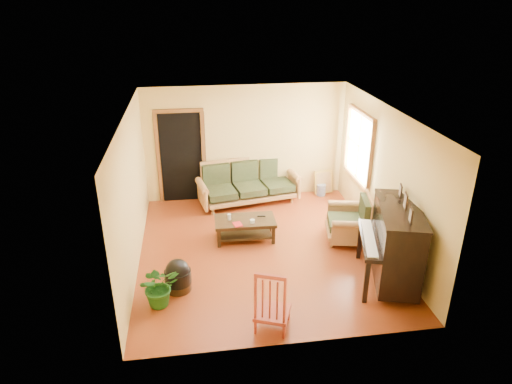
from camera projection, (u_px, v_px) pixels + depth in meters
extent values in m
plane|color=#63220D|center=(263.00, 250.00, 8.51)|extent=(5.00, 5.00, 0.00)
cube|color=black|center=(181.00, 158.00, 10.15)|extent=(1.08, 0.16, 2.05)
cube|color=white|center=(359.00, 146.00, 9.38)|extent=(0.12, 1.36, 1.46)
cube|color=olive|center=(249.00, 183.00, 10.24)|extent=(2.36, 1.33, 0.96)
cube|color=black|center=(245.00, 229.00, 8.81)|extent=(1.17, 0.66, 0.42)
cube|color=olive|center=(348.00, 218.00, 8.69)|extent=(1.05, 1.08, 0.93)
cube|color=black|center=(396.00, 246.00, 7.35)|extent=(1.26, 1.69, 1.33)
cylinder|color=black|center=(178.00, 279.00, 7.30)|extent=(0.50, 0.50, 0.41)
cube|color=maroon|center=(273.00, 298.00, 6.37)|extent=(0.63, 0.65, 1.01)
cube|color=gold|center=(323.00, 182.00, 10.78)|extent=(0.46, 0.17, 0.59)
cylinder|color=#324F96|center=(321.00, 190.00, 10.75)|extent=(0.27, 0.27, 0.27)
imported|color=#1A5117|center=(159.00, 286.00, 6.90)|extent=(0.71, 0.65, 0.67)
imported|color=#A61619|center=(234.00, 225.00, 8.50)|extent=(0.19, 0.23, 0.02)
cylinder|color=silver|center=(229.00, 217.00, 8.69)|extent=(0.09, 0.09, 0.12)
cylinder|color=silver|center=(252.00, 221.00, 8.60)|extent=(0.09, 0.09, 0.06)
cube|color=black|center=(261.00, 216.00, 8.85)|extent=(0.16, 0.07, 0.02)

